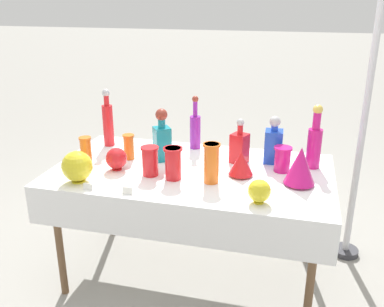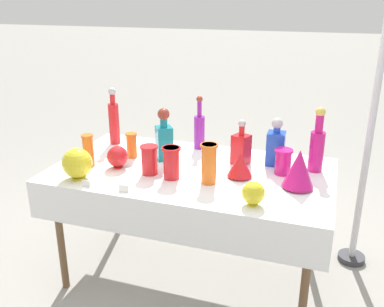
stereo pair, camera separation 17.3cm
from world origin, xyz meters
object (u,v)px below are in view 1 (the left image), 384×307
Objects in this scene: fluted_vase_0 at (241,163)px; round_bowl_1 at (77,166)px; slender_vase_5 at (211,162)px; canopy_pole at (367,101)px; slender_vase_0 at (173,162)px; slender_vase_4 at (150,160)px; tall_bottle_0 at (195,129)px; square_decanter_2 at (162,138)px; cardboard_box_behind_left at (233,197)px; square_decanter_1 at (274,143)px; tall_bottle_1 at (314,142)px; slender_vase_3 at (86,152)px; slender_vase_1 at (129,146)px; fluted_vase_1 at (300,166)px; square_decanter_0 at (239,146)px; round_bowl_2 at (116,158)px; slender_vase_2 at (282,158)px; tall_bottle_2 at (108,122)px; round_bowl_0 at (259,191)px.

round_bowl_1 is at bearing -160.51° from fluted_vase_0.
slender_vase_5 is 1.11m from canopy_pole.
slender_vase_0 reaches higher than slender_vase_4.
tall_bottle_0 reaches higher than slender_vase_0.
square_decanter_2 is 0.45m from slender_vase_5.
slender_vase_5 reaches higher than cardboard_box_behind_left.
square_decanter_1 is at bearing -14.27° from tall_bottle_0.
tall_bottle_0 is 0.53m from slender_vase_4.
tall_bottle_1 reaches higher than square_decanter_1.
tall_bottle_1 is 1.94× the size of slender_vase_3.
slender_vase_1 is at bearing 147.38° from slender_vase_0.
fluted_vase_1 is 0.74m from canopy_pole.
square_decanter_2 is at bearing -170.73° from square_decanter_0.
square_decanter_2 is 1.67× the size of slender_vase_3.
round_bowl_2 is at bearing 10.83° from slender_vase_3.
slender_vase_1 is at bearing -177.97° from slender_vase_2.
cardboard_box_behind_left is at bearing 57.19° from slender_vase_1.
round_bowl_2 is at bearing -59.82° from tall_bottle_2.
fluted_vase_0 is at bearing -14.10° from square_decanter_2.
slender_vase_5 is 0.34m from round_bowl_0.
tall_bottle_1 reaches higher than square_decanter_0.
slender_vase_4 is at bearing -145.21° from square_decanter_0.
tall_bottle_2 is 1.68m from canopy_pole.
fluted_vase_1 is at bearing 5.01° from slender_vase_4.
tall_bottle_0 is 2.92× the size of round_bowl_0.
square_decanter_2 is at bearing -173.16° from tall_bottle_1.
square_decanter_1 is (-0.24, 0.02, -0.03)m from tall_bottle_1.
slender_vase_0 is 0.07× the size of canopy_pole.
slender_vase_1 is 0.30× the size of cardboard_box_behind_left.
cardboard_box_behind_left is (0.55, 0.85, -0.69)m from slender_vase_1.
slender_vase_1 is at bearing 88.65° from round_bowl_2.
slender_vase_4 is 0.22m from round_bowl_2.
slender_vase_3 is at bearing -169.17° from round_bowl_2.
square_decanter_1 is 0.69m from square_decanter_2.
fluted_vase_0 is at bearing -79.58° from cardboard_box_behind_left.
square_decanter_0 reaches higher than round_bowl_2.
slender_vase_3 is 0.19m from round_bowl_1.
fluted_vase_1 is 1.22× the size of round_bowl_1.
square_decanter_2 is 1.93× the size of slender_vase_4.
fluted_vase_1 reaches higher than round_bowl_2.
slender_vase_2 is at bearing 21.73° from round_bowl_1.
slender_vase_3 is 0.38× the size of cardboard_box_behind_left.
canopy_pole reaches higher than round_bowl_0.
square_decanter_1 is 0.89× the size of square_decanter_2.
slender_vase_4 is (-0.73, -0.24, 0.01)m from slender_vase_2.
square_decanter_1 is at bearing 11.25° from square_decanter_2.
slender_vase_2 is 0.45m from round_bowl_0.
fluted_vase_1 is 1.32m from cardboard_box_behind_left.
cardboard_box_behind_left is 1.36m from canopy_pole.
slender_vase_1 reaches higher than cardboard_box_behind_left.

